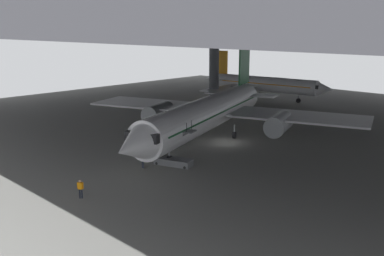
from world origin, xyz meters
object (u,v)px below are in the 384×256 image
at_px(crew_worker_near_nose, 80,188).
at_px(baggage_tug, 271,124).
at_px(crew_worker_by_stairs, 143,159).
at_px(airplane_main, 209,113).
at_px(boarding_stairs, 174,158).
at_px(airplane_distant, 262,84).

relative_size(crew_worker_near_nose, baggage_tug, 0.66).
bearing_deg(crew_worker_by_stairs, airplane_main, 101.29).
bearing_deg(boarding_stairs, crew_worker_by_stairs, -118.81).
bearing_deg(crew_worker_near_nose, crew_worker_by_stairs, 105.68).
xyz_separation_m(boarding_stairs, baggage_tug, (-2.54, 21.66, -0.22)).
bearing_deg(airplane_distant, airplane_main, -65.89).
distance_m(crew_worker_near_nose, baggage_tug, 33.56).
height_order(airplane_main, crew_worker_by_stairs, airplane_main).
height_order(airplane_distant, baggage_tug, airplane_distant).
relative_size(crew_worker_by_stairs, baggage_tug, 0.68).
xyz_separation_m(crew_worker_by_stairs, baggage_tug, (-0.94, 24.57, -0.44)).
distance_m(airplane_main, baggage_tug, 12.05).
relative_size(boarding_stairs, crew_worker_by_stairs, 2.86).
xyz_separation_m(airplane_main, crew_worker_by_stairs, (2.61, -13.05, -2.64)).
height_order(boarding_stairs, airplane_distant, airplane_distant).
bearing_deg(crew_worker_by_stairs, crew_worker_near_nose, -74.32).
xyz_separation_m(airplane_distant, baggage_tug, (15.88, -20.23, -2.52)).
relative_size(boarding_stairs, airplane_distant, 0.17).
relative_size(crew_worker_near_nose, crew_worker_by_stairs, 0.97).
bearing_deg(airplane_main, baggage_tug, 81.77).
xyz_separation_m(crew_worker_near_nose, airplane_distant, (-19.29, 53.61, 2.12)).
bearing_deg(baggage_tug, crew_worker_near_nose, -84.17).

